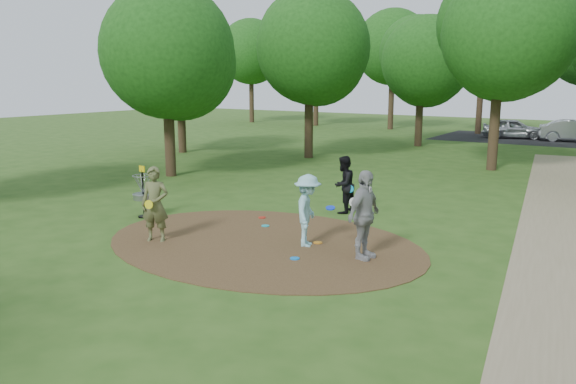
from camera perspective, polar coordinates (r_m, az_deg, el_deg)
The scene contains 16 objects.
ground at distance 14.08m, azimuth -2.66°, elevation -5.21°, with size 100.00×100.00×0.00m, color #2D5119.
dirt_clearing at distance 14.08m, azimuth -2.66°, elevation -5.17°, with size 8.40×8.40×0.02m, color #47301C.
footpath at distance 13.64m, azimuth 25.79°, elevation -6.90°, with size 2.00×40.00×0.01m, color #8C7A5B.
parking_lot at distance 41.58m, azimuth 24.71°, elevation 4.83°, with size 14.00×8.00×0.01m, color black.
player_observer_with_disc at distance 14.38m, azimuth -13.35°, elevation -1.23°, with size 0.82×0.71×1.90m.
player_throwing_with_disc at distance 13.61m, azimuth 2.01°, elevation -1.91°, with size 1.29×1.31×1.78m.
player_walking_with_disc at distance 17.10m, azimuth 5.66°, elevation 0.75°, with size 0.72×0.88×1.75m.
player_waiting_with_disc at distance 12.71m, azimuth 7.73°, elevation -2.36°, with size 0.64×1.24×2.04m.
disc_ground_cyan at distance 15.59m, azimuth -2.31°, elevation -3.45°, with size 0.22×0.22×0.02m, color #17A7B8.
disc_ground_blue at distance 12.81m, azimuth 0.69°, elevation -6.76°, with size 0.22×0.22×0.02m, color #0D7BEB.
disc_ground_red at distance 16.51m, azimuth -2.65°, elevation -2.60°, with size 0.22×0.22×0.02m, color red.
car_left at distance 41.74m, azimuth 21.90°, elevation 6.01°, with size 1.62×4.03×1.37m, color #9EA0A6.
car_right at distance 41.14m, azimuth 27.13°, elevation 5.55°, with size 1.51×4.33×1.43m, color #A0A1A8.
disc_ground_orange at distance 14.02m, azimuth 3.06°, elevation -5.16°, with size 0.22×0.22×0.02m, color orange.
disc_golf_basket at distance 17.02m, azimuth -14.52°, elevation 0.38°, with size 0.63×0.63×1.54m.
tree_ring at distance 20.42m, azimuth 13.24°, elevation 14.25°, with size 37.00×45.51×8.72m.
Camera 1 is at (7.87, -10.96, 4.03)m, focal length 35.00 mm.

